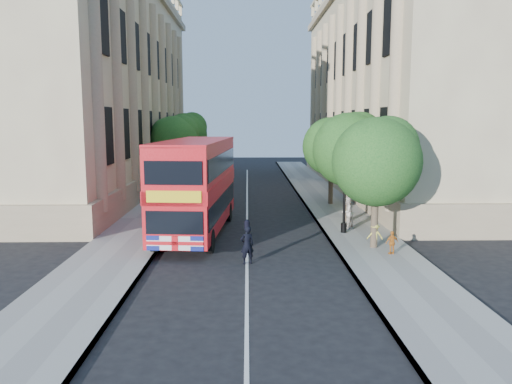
{
  "coord_description": "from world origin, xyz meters",
  "views": [
    {
      "loc": [
        0.03,
        -19.12,
        5.88
      ],
      "look_at": [
        0.46,
        5.64,
        2.3
      ],
      "focal_mm": 35.0,
      "sensor_mm": 36.0,
      "label": 1
    }
  ],
  "objects_px": {
    "lamp_post": "(345,187)",
    "double_decker_bus": "(196,184)",
    "box_van": "(206,182)",
    "police_constable": "(247,245)",
    "woman_pedestrian": "(347,212)"
  },
  "relations": [
    {
      "from": "lamp_post",
      "to": "woman_pedestrian",
      "type": "xyz_separation_m",
      "value": [
        0.38,
        1.1,
        -1.54
      ]
    },
    {
      "from": "box_van",
      "to": "police_constable",
      "type": "distance_m",
      "value": 14.94
    },
    {
      "from": "police_constable",
      "to": "double_decker_bus",
      "type": "bearing_deg",
      "value": -83.89
    },
    {
      "from": "lamp_post",
      "to": "box_van",
      "type": "relative_size",
      "value": 0.9
    },
    {
      "from": "double_decker_bus",
      "to": "box_van",
      "type": "xyz_separation_m",
      "value": [
        -0.31,
        9.22,
        -1.08
      ]
    },
    {
      "from": "lamp_post",
      "to": "double_decker_bus",
      "type": "relative_size",
      "value": 0.49
    },
    {
      "from": "double_decker_bus",
      "to": "box_van",
      "type": "bearing_deg",
      "value": 96.41
    },
    {
      "from": "lamp_post",
      "to": "box_van",
      "type": "xyz_separation_m",
      "value": [
        -7.89,
        9.46,
        -0.95
      ]
    },
    {
      "from": "lamp_post",
      "to": "box_van",
      "type": "bearing_deg",
      "value": 129.82
    },
    {
      "from": "box_van",
      "to": "police_constable",
      "type": "relative_size",
      "value": 3.61
    },
    {
      "from": "lamp_post",
      "to": "woman_pedestrian",
      "type": "relative_size",
      "value": 3.03
    },
    {
      "from": "lamp_post",
      "to": "double_decker_bus",
      "type": "bearing_deg",
      "value": 178.18
    },
    {
      "from": "police_constable",
      "to": "woman_pedestrian",
      "type": "bearing_deg",
      "value": -150.01
    },
    {
      "from": "double_decker_bus",
      "to": "woman_pedestrian",
      "type": "height_order",
      "value": "double_decker_bus"
    },
    {
      "from": "double_decker_bus",
      "to": "lamp_post",
      "type": "bearing_deg",
      "value": 2.69
    }
  ]
}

